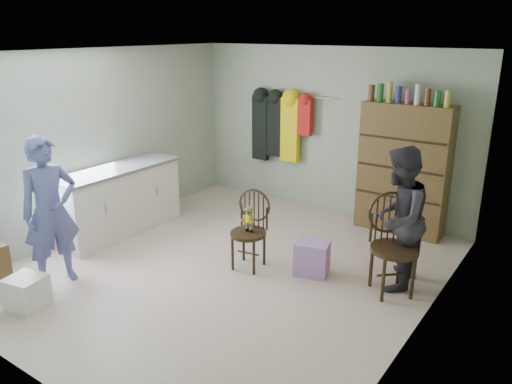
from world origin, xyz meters
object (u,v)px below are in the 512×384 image
Objects in this scene: chair_far at (392,240)px; dresser at (403,168)px; counter at (118,200)px; chair_front at (250,225)px.

chair_far is 0.53× the size of dresser.
dresser is at bearing 35.69° from counter.
counter is 0.90× the size of dresser.
chair_far is at bearing 8.86° from counter.
chair_front reaches higher than counter.
chair_far reaches higher than counter.
chair_far is (3.70, 0.58, 0.12)m from counter.
chair_far is at bearing 4.54° from chair_front.
chair_far is (1.58, 0.39, 0.07)m from chair_front.
counter is 3.75m from chair_far.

